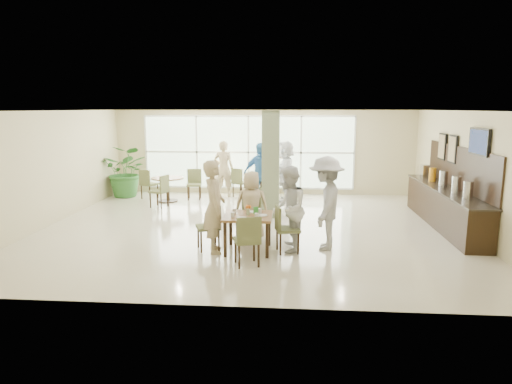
# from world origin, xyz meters

# --- Properties ---
(ground) EXTENTS (10.00, 10.00, 0.00)m
(ground) POSITION_xyz_m (0.00, 0.00, 0.00)
(ground) COLOR beige
(ground) RESTS_ON ground
(room_shell) EXTENTS (10.00, 10.00, 10.00)m
(room_shell) POSITION_xyz_m (0.00, 0.00, 1.70)
(room_shell) COLOR white
(room_shell) RESTS_ON ground
(window_bank) EXTENTS (7.00, 0.04, 7.00)m
(window_bank) POSITION_xyz_m (-0.50, 4.46, 1.40)
(window_bank) COLOR silver
(window_bank) RESTS_ON ground
(column) EXTENTS (0.45, 0.45, 2.80)m
(column) POSITION_xyz_m (0.40, 1.20, 1.40)
(column) COLOR #62714E
(column) RESTS_ON ground
(main_table) EXTENTS (0.97, 0.97, 0.75)m
(main_table) POSITION_xyz_m (0.09, -1.86, 0.66)
(main_table) COLOR brown
(main_table) RESTS_ON ground
(round_table_left) EXTENTS (1.00, 1.00, 0.75)m
(round_table_left) POSITION_xyz_m (-2.87, 2.95, 0.55)
(round_table_left) COLOR brown
(round_table_left) RESTS_ON ground
(round_table_right) EXTENTS (1.11, 1.11, 0.75)m
(round_table_right) POSITION_xyz_m (0.01, 3.43, 0.57)
(round_table_right) COLOR brown
(round_table_right) RESTS_ON ground
(chairs_main_table) EXTENTS (2.18, 2.10, 0.95)m
(chairs_main_table) POSITION_xyz_m (0.08, -1.88, 0.47)
(chairs_main_table) COLOR brown
(chairs_main_table) RESTS_ON ground
(chairs_table_left) EXTENTS (2.00, 1.82, 0.95)m
(chairs_table_left) POSITION_xyz_m (-2.86, 2.91, 0.47)
(chairs_table_left) COLOR brown
(chairs_table_left) RESTS_ON ground
(chairs_table_right) EXTENTS (1.96, 1.86, 0.95)m
(chairs_table_right) POSITION_xyz_m (-0.02, 3.45, 0.47)
(chairs_table_right) COLOR brown
(chairs_table_right) RESTS_ON ground
(tabletop_clutter) EXTENTS (0.72, 0.74, 0.21)m
(tabletop_clutter) POSITION_xyz_m (0.11, -1.87, 0.81)
(tabletop_clutter) COLOR white
(tabletop_clutter) RESTS_ON main_table
(buffet_counter) EXTENTS (0.64, 4.70, 1.95)m
(buffet_counter) POSITION_xyz_m (4.70, 0.51, 0.55)
(buffet_counter) COLOR black
(buffet_counter) RESTS_ON ground
(wall_tv) EXTENTS (0.06, 1.00, 0.58)m
(wall_tv) POSITION_xyz_m (4.94, -0.60, 2.15)
(wall_tv) COLOR black
(wall_tv) RESTS_ON ground
(framed_art_a) EXTENTS (0.05, 0.55, 0.70)m
(framed_art_a) POSITION_xyz_m (4.95, 1.00, 1.85)
(framed_art_a) COLOR black
(framed_art_a) RESTS_ON ground
(framed_art_b) EXTENTS (0.05, 0.55, 0.70)m
(framed_art_b) POSITION_xyz_m (4.95, 1.80, 1.85)
(framed_art_b) COLOR black
(framed_art_b) RESTS_ON ground
(potted_plant) EXTENTS (1.61, 1.61, 1.67)m
(potted_plant) POSITION_xyz_m (-4.39, 3.59, 0.84)
(potted_plant) COLOR #2F6A2A
(potted_plant) RESTS_ON ground
(teen_left) EXTENTS (0.60, 0.77, 1.86)m
(teen_left) POSITION_xyz_m (-0.58, -1.94, 0.93)
(teen_left) COLOR tan
(teen_left) RESTS_ON ground
(teen_far) EXTENTS (0.75, 0.42, 1.52)m
(teen_far) POSITION_xyz_m (0.08, -0.99, 0.76)
(teen_far) COLOR tan
(teen_far) RESTS_ON ground
(teen_right) EXTENTS (0.68, 0.86, 1.73)m
(teen_right) POSITION_xyz_m (0.90, -1.77, 0.87)
(teen_right) COLOR white
(teen_right) RESTS_ON ground
(teen_standing) EXTENTS (0.91, 1.34, 1.91)m
(teen_standing) POSITION_xyz_m (1.65, -1.56, 0.96)
(teen_standing) COLOR #ADADB0
(teen_standing) RESTS_ON ground
(adult_a) EXTENTS (1.25, 0.99, 1.87)m
(adult_a) POSITION_xyz_m (0.03, 2.52, 0.94)
(adult_a) COLOR #4183C5
(adult_a) RESTS_ON ground
(adult_b) EXTENTS (1.02, 1.83, 1.87)m
(adult_b) POSITION_xyz_m (0.75, 3.37, 0.94)
(adult_b) COLOR white
(adult_b) RESTS_ON ground
(adult_standing) EXTENTS (0.71, 0.51, 1.83)m
(adult_standing) POSITION_xyz_m (-1.26, 3.89, 0.91)
(adult_standing) COLOR tan
(adult_standing) RESTS_ON ground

